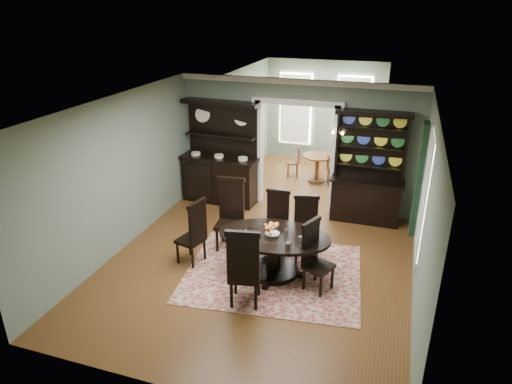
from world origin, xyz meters
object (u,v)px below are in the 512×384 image
at_px(welsh_dresser, 367,182).
at_px(parlor_table, 317,164).
at_px(sideboard, 221,168).
at_px(dining_table, 274,247).

xyz_separation_m(welsh_dresser, parlor_table, (-1.47, 1.96, -0.40)).
bearing_deg(sideboard, dining_table, -49.42).
distance_m(welsh_dresser, parlor_table, 2.48).
bearing_deg(parlor_table, dining_table, -88.14).
bearing_deg(sideboard, welsh_dresser, 3.08).
relative_size(sideboard, welsh_dresser, 1.00).
bearing_deg(dining_table, welsh_dresser, 60.74).
relative_size(dining_table, sideboard, 0.84).
bearing_deg(welsh_dresser, dining_table, -115.91).
height_order(welsh_dresser, parlor_table, welsh_dresser).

